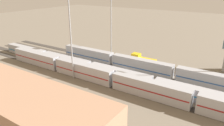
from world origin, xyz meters
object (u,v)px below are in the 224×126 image
object	(u,v)px
train_on_track_1	(141,66)
light_mast_2	(111,18)
train_on_track_0	(142,62)
train_on_track_4	(113,79)
train_on_track_3	(119,75)
light_mast_1	(70,24)
maintenance_shed	(4,101)

from	to	relation	value
train_on_track_1	light_mast_2	world-z (taller)	light_mast_2
train_on_track_0	train_on_track_1	size ratio (longest dim) A/B	0.14
train_on_track_1	train_on_track_4	size ratio (longest dim) A/B	0.75
train_on_track_3	train_on_track_1	size ratio (longest dim) A/B	1.68
train_on_track_1	train_on_track_4	world-z (taller)	same
train_on_track_0	train_on_track_4	size ratio (longest dim) A/B	0.10
train_on_track_3	light_mast_1	size ratio (longest dim) A/B	4.06
train_on_track_3	train_on_track_0	size ratio (longest dim) A/B	11.98
train_on_track_0	train_on_track_4	world-z (taller)	same
train_on_track_3	train_on_track_1	xyz separation A→B (m)	(-3.23, -10.00, 0.59)
train_on_track_3	train_on_track_4	size ratio (longest dim) A/B	1.25
train_on_track_0	train_on_track_4	distance (m)	20.01
train_on_track_3	light_mast_2	xyz separation A→B (m)	(15.33, -18.49, 14.87)
train_on_track_1	light_mast_2	bearing A→B (deg)	-24.58
light_mast_1	train_on_track_1	bearing A→B (deg)	-134.97
train_on_track_0	light_mast_1	distance (m)	31.32
train_on_track_3	maintenance_shed	xyz separation A→B (m)	(11.15, 32.91, 2.70)
train_on_track_3	light_mast_2	world-z (taller)	light_mast_2
light_mast_1	maintenance_shed	world-z (taller)	light_mast_1
train_on_track_4	train_on_track_1	bearing A→B (deg)	-98.27
train_on_track_0	train_on_track_4	xyz separation A→B (m)	(0.16, 20.00, 0.46)
light_mast_1	light_mast_2	distance (m)	25.63
light_mast_2	train_on_track_4	bearing A→B (deg)	124.89
train_on_track_0	maintenance_shed	xyz separation A→B (m)	(12.35, 47.91, 2.54)
train_on_track_3	maintenance_shed	size ratio (longest dim) A/B	2.09
train_on_track_1	train_on_track_4	distance (m)	15.16
train_on_track_0	light_mast_2	world-z (taller)	light_mast_2
maintenance_shed	light_mast_2	bearing A→B (deg)	-85.35
light_mast_2	train_on_track_0	bearing A→B (deg)	168.09
train_on_track_3	train_on_track_1	distance (m)	10.52
train_on_track_0	train_on_track_1	distance (m)	5.41
train_on_track_0	train_on_track_1	xyz separation A→B (m)	(-2.02, 5.00, 0.44)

